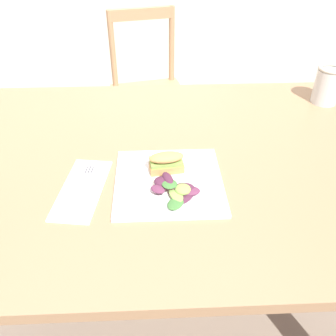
# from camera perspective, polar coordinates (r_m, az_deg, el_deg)

# --- Properties ---
(ground_plane) EXTENTS (8.00, 8.00, 0.00)m
(ground_plane) POSITION_cam_1_polar(r_m,az_deg,el_deg) (1.65, -6.63, -18.82)
(ground_plane) COLOR #7A6B5B
(dining_table) EXTENTS (1.41, 0.99, 0.74)m
(dining_table) POSITION_cam_1_polar(r_m,az_deg,el_deg) (1.14, -1.75, -2.58)
(dining_table) COLOR #997551
(dining_table) RESTS_ON ground
(chair_wooden_far) EXTENTS (0.48, 0.48, 0.87)m
(chair_wooden_far) POSITION_cam_1_polar(r_m,az_deg,el_deg) (2.13, -2.98, 11.69)
(chair_wooden_far) COLOR tan
(chair_wooden_far) RESTS_ON ground
(plate_lunch) EXTENTS (0.28, 0.28, 0.01)m
(plate_lunch) POSITION_cam_1_polar(r_m,az_deg,el_deg) (0.97, 0.11, -2.13)
(plate_lunch) COLOR white
(plate_lunch) RESTS_ON dining_table
(sandwich_half_front) EXTENTS (0.10, 0.06, 0.06)m
(sandwich_half_front) POSITION_cam_1_polar(r_m,az_deg,el_deg) (0.98, -0.25, 0.97)
(sandwich_half_front) COLOR tan
(sandwich_half_front) RESTS_ON plate_lunch
(salad_mixed_greens) EXTENTS (0.13, 0.14, 0.03)m
(salad_mixed_greens) POSITION_cam_1_polar(r_m,az_deg,el_deg) (0.92, 1.20, -3.27)
(salad_mixed_greens) COLOR #4C2338
(salad_mixed_greens) RESTS_ON plate_lunch
(napkin_folded) EXTENTS (0.14, 0.26, 0.00)m
(napkin_folded) POSITION_cam_1_polar(r_m,az_deg,el_deg) (0.97, -13.20, -3.21)
(napkin_folded) COLOR white
(napkin_folded) RESTS_ON dining_table
(fork_on_napkin) EXTENTS (0.04, 0.19, 0.00)m
(fork_on_napkin) POSITION_cam_1_polar(r_m,az_deg,el_deg) (0.98, -12.97, -2.40)
(fork_on_napkin) COLOR silver
(fork_on_napkin) RESTS_ON napkin_folded
(mason_jar_iced_tea) EXTENTS (0.09, 0.09, 0.13)m
(mason_jar_iced_tea) POSITION_cam_1_polar(r_m,az_deg,el_deg) (1.46, 23.51, 11.52)
(mason_jar_iced_tea) COLOR gold
(mason_jar_iced_tea) RESTS_ON dining_table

